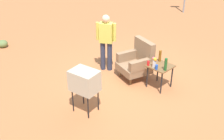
% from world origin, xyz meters
% --- Properties ---
extents(ground_plane, '(60.00, 60.00, 0.00)m').
position_xyz_m(ground_plane, '(0.00, 0.00, 0.00)').
color(ground_plane, '#B76B3D').
extents(armchair, '(0.94, 0.95, 1.06)m').
position_xyz_m(armchair, '(0.14, 0.15, 0.50)').
color(armchair, brown).
rests_on(armchair, ground).
extents(side_table, '(0.56, 0.56, 0.63)m').
position_xyz_m(side_table, '(0.89, 0.17, 0.53)').
color(side_table, black).
rests_on(side_table, ground).
extents(tv_on_stand, '(0.67, 0.54, 1.03)m').
position_xyz_m(tv_on_stand, '(0.34, -1.85, 0.78)').
color(tv_on_stand, black).
rests_on(tv_on_stand, ground).
extents(person_standing, '(0.49, 0.38, 1.64)m').
position_xyz_m(person_standing, '(-0.77, -0.14, 0.94)').
color(person_standing, '#2D3347').
rests_on(person_standing, ground).
extents(bottle_wine_green, '(0.07, 0.07, 0.32)m').
position_xyz_m(bottle_wine_green, '(1.12, 0.04, 0.79)').
color(bottle_wine_green, '#1E5623').
rests_on(bottle_wine_green, side_table).
extents(soda_can_red, '(0.07, 0.07, 0.12)m').
position_xyz_m(soda_can_red, '(0.67, -0.05, 0.69)').
color(soda_can_red, red).
rests_on(soda_can_red, side_table).
extents(soda_can_blue, '(0.07, 0.07, 0.12)m').
position_xyz_m(soda_can_blue, '(0.94, -0.07, 0.69)').
color(soda_can_blue, blue).
rests_on(soda_can_blue, side_table).
extents(bottle_tall_amber, '(0.07, 0.07, 0.30)m').
position_xyz_m(bottle_tall_amber, '(0.73, 0.35, 0.78)').
color(bottle_tall_amber, brown).
rests_on(bottle_tall_amber, side_table).
extents(flower_vase, '(0.15, 0.10, 0.27)m').
position_xyz_m(flower_vase, '(0.83, -0.03, 0.78)').
color(flower_vase, silver).
rests_on(flower_vase, side_table).
extents(shrub_near, '(0.33, 0.33, 0.26)m').
position_xyz_m(shrub_near, '(-4.44, -1.58, 0.13)').
color(shrub_near, olive).
rests_on(shrub_near, ground).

